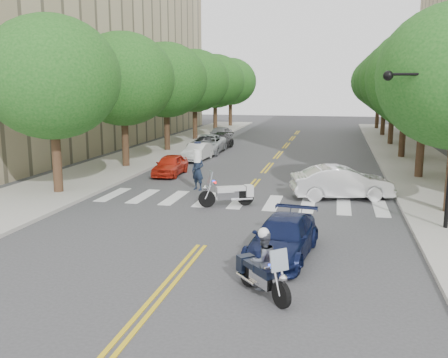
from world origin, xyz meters
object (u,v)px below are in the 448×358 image
(motorcycle_police, at_px, (262,265))
(convertible, at_px, (342,183))
(motorcycle_parked, at_px, (231,194))
(sedan_blue, at_px, (283,238))
(officer_standing, at_px, (198,171))

(motorcycle_police, xyz_separation_m, convertible, (2.03, 11.52, -0.03))
(motorcycle_police, xyz_separation_m, motorcycle_parked, (-2.69, 9.01, -0.24))
(motorcycle_parked, distance_m, sedan_blue, 6.74)
(convertible, bearing_deg, motorcycle_parked, 103.69)
(convertible, bearing_deg, motorcycle_police, 155.63)
(motorcycle_police, height_order, officer_standing, officer_standing)
(convertible, height_order, sedan_blue, convertible)
(motorcycle_police, distance_m, convertible, 11.70)
(motorcycle_parked, height_order, sedan_blue, motorcycle_parked)
(officer_standing, distance_m, convertible, 7.06)
(sedan_blue, bearing_deg, motorcycle_parked, 122.90)
(sedan_blue, bearing_deg, motorcycle_police, -86.91)
(motorcycle_parked, xyz_separation_m, sedan_blue, (2.91, -6.08, 0.06))
(motorcycle_parked, relative_size, convertible, 0.50)
(officer_standing, relative_size, sedan_blue, 0.47)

